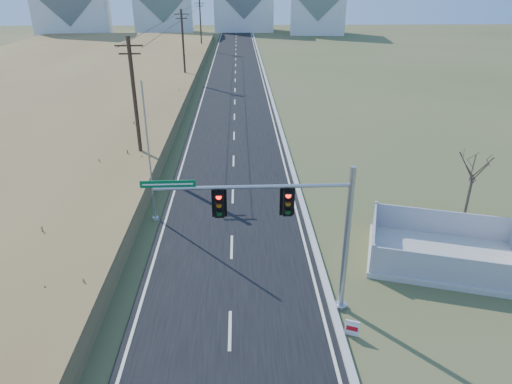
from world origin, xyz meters
name	(u,v)px	position (x,y,z in m)	size (l,w,h in m)	color
ground	(231,298)	(0.00, 0.00, 0.00)	(260.00, 260.00, 0.00)	#454E26
road	(235,75)	(0.00, 50.00, 0.03)	(8.00, 180.00, 0.06)	black
curb	(265,74)	(4.15, 50.00, 0.09)	(0.30, 180.00, 0.18)	#B2AFA8
reed_marsh	(34,87)	(-24.00, 40.00, 0.65)	(38.00, 110.00, 1.30)	olive
utility_pole_near	(135,103)	(-6.50, 15.00, 4.68)	(1.80, 0.26, 9.00)	#422D1E
utility_pole_mid	(183,45)	(-6.50, 45.00, 4.68)	(1.80, 0.26, 9.00)	#422D1E
utility_pole_far	(201,25)	(-6.50, 75.00, 4.68)	(1.80, 0.26, 9.00)	#422D1E
condo_nw	(71,2)	(-38.00, 100.00, 7.70)	(17.69, 13.38, 19.05)	white
condo_nnw	(164,4)	(-18.00, 108.00, 6.94)	(14.93, 11.17, 17.03)	white
condo_n	(244,0)	(2.00, 112.00, 7.61)	(15.27, 10.20, 18.54)	white
condo_ne	(318,4)	(20.00, 104.00, 6.84)	(14.12, 10.51, 16.52)	white
traffic_signal_mast	(300,225)	(2.68, -0.77, 3.91)	(7.81, 0.53, 6.21)	#9EA0A5
fence_enclosure	(443,255)	(10.09, 2.47, 0.30)	(8.01, 6.54, 1.59)	#B7B5AD
open_sign	(352,328)	(4.59, -2.39, 0.36)	(0.53, 0.24, 0.67)	white
flagpole	(150,168)	(-4.30, 7.17, 3.09)	(0.35, 0.35, 7.73)	#B7B5AD
bare_tree	(475,166)	(12.21, 5.18, 3.78)	(1.77, 1.77, 4.69)	#4C3F33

